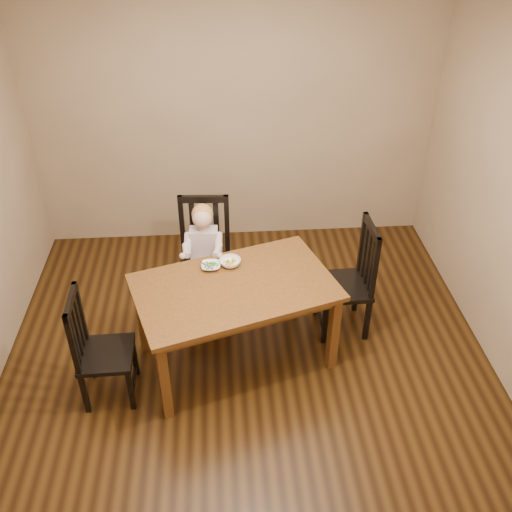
{
  "coord_description": "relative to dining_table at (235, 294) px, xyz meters",
  "views": [
    {
      "loc": [
        -0.18,
        -3.36,
        3.42
      ],
      "look_at": [
        0.09,
        0.25,
        0.89
      ],
      "focal_mm": 40.0,
      "sensor_mm": 36.0,
      "label": 1
    }
  ],
  "objects": [
    {
      "name": "room",
      "position": [
        0.09,
        -0.07,
        0.69
      ],
      "size": [
        4.01,
        4.01,
        2.71
      ],
      "color": "#40270D",
      "rests_on": "ground"
    },
    {
      "name": "chair_child",
      "position": [
        -0.24,
        0.73,
        -0.16
      ],
      "size": [
        0.48,
        0.46,
        1.06
      ],
      "rotation": [
        0.0,
        0.0,
        3.09
      ],
      "color": "black",
      "rests_on": "room"
    },
    {
      "name": "chair_right",
      "position": [
        0.99,
        0.33,
        -0.17
      ],
      "size": [
        0.44,
        0.46,
        1.04
      ],
      "rotation": [
        0.0,
        0.0,
        1.6
      ],
      "color": "black",
      "rests_on": "room"
    },
    {
      "name": "dining_table",
      "position": [
        0.0,
        0.0,
        0.0
      ],
      "size": [
        1.71,
        1.32,
        0.75
      ],
      "rotation": [
        0.0,
        0.0,
        0.31
      ],
      "color": "#4A2E11",
      "rests_on": "room"
    },
    {
      "name": "chair_left",
      "position": [
        -1.02,
        -0.31,
        -0.21
      ],
      "size": [
        0.4,
        0.42,
        0.95
      ],
      "rotation": [
        0.0,
        0.0,
        -1.55
      ],
      "color": "black",
      "rests_on": "room"
    },
    {
      "name": "bowl_peas",
      "position": [
        -0.18,
        0.24,
        0.11
      ],
      "size": [
        0.16,
        0.16,
        0.04
      ],
      "primitive_type": "imported",
      "rotation": [
        0.0,
        0.0,
        0.01
      ],
      "color": "white",
      "rests_on": "dining_table"
    },
    {
      "name": "fork",
      "position": [
        -0.21,
        0.21,
        0.13
      ],
      "size": [
        0.12,
        0.07,
        0.05
      ],
      "rotation": [
        0.0,
        0.0,
        1.09
      ],
      "color": "silver",
      "rests_on": "bowl_peas"
    },
    {
      "name": "toddler",
      "position": [
        -0.24,
        0.68,
        -0.02
      ],
      "size": [
        0.34,
        0.42,
        0.55
      ],
      "primitive_type": null,
      "rotation": [
        0.0,
        0.0,
        3.09
      ],
      "color": "silver",
      "rests_on": "chair_child"
    },
    {
      "name": "bowl_veg",
      "position": [
        -0.02,
        0.27,
        0.11
      ],
      "size": [
        0.21,
        0.21,
        0.05
      ],
      "primitive_type": "imported",
      "rotation": [
        0.0,
        0.0,
        0.31
      ],
      "color": "white",
      "rests_on": "dining_table"
    }
  ]
}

